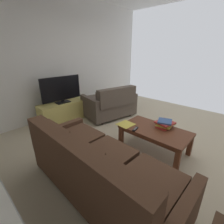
{
  "coord_description": "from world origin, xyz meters",
  "views": [
    {
      "loc": [
        -1.14,
        2.38,
        1.62
      ],
      "look_at": [
        0.41,
        0.71,
        0.73
      ],
      "focal_mm": 25.16,
      "sensor_mm": 36.0,
      "label": 1
    }
  ],
  "objects_px": {
    "tv_stand": "(64,111)",
    "loose_magazine": "(126,124)",
    "sofa_main": "(97,169)",
    "tv_remote": "(135,129)",
    "book_stack": "(165,124)",
    "coffee_table": "(155,132)",
    "flat_tv": "(61,89)",
    "loveseat_near": "(110,104)"
  },
  "relations": [
    {
      "from": "loveseat_near",
      "to": "flat_tv",
      "type": "height_order",
      "value": "flat_tv"
    },
    {
      "from": "sofa_main",
      "to": "tv_remote",
      "type": "xyz_separation_m",
      "value": [
        0.2,
        -1.03,
        0.05
      ]
    },
    {
      "from": "sofa_main",
      "to": "loveseat_near",
      "type": "height_order",
      "value": "sofa_main"
    },
    {
      "from": "loveseat_near",
      "to": "book_stack",
      "type": "xyz_separation_m",
      "value": [
        -1.66,
        0.4,
        0.11
      ]
    },
    {
      "from": "tv_remote",
      "to": "loose_magazine",
      "type": "xyz_separation_m",
      "value": [
        0.24,
        -0.05,
        -0.01
      ]
    },
    {
      "from": "sofa_main",
      "to": "book_stack",
      "type": "distance_m",
      "value": 1.46
    },
    {
      "from": "tv_stand",
      "to": "flat_tv",
      "type": "height_order",
      "value": "flat_tv"
    },
    {
      "from": "coffee_table",
      "to": "book_stack",
      "type": "relative_size",
      "value": 3.28
    },
    {
      "from": "coffee_table",
      "to": "flat_tv",
      "type": "bearing_deg",
      "value": 9.2
    },
    {
      "from": "sofa_main",
      "to": "coffee_table",
      "type": "relative_size",
      "value": 1.79
    },
    {
      "from": "tv_remote",
      "to": "loose_magazine",
      "type": "bearing_deg",
      "value": -11.16
    },
    {
      "from": "tv_stand",
      "to": "tv_remote",
      "type": "xyz_separation_m",
      "value": [
        -2.03,
        -0.13,
        0.18
      ]
    },
    {
      "from": "loveseat_near",
      "to": "book_stack",
      "type": "relative_size",
      "value": 4.07
    },
    {
      "from": "tv_stand",
      "to": "loose_magazine",
      "type": "distance_m",
      "value": 1.81
    },
    {
      "from": "loveseat_near",
      "to": "coffee_table",
      "type": "distance_m",
      "value": 1.69
    },
    {
      "from": "sofa_main",
      "to": "coffee_table",
      "type": "height_order",
      "value": "sofa_main"
    },
    {
      "from": "tv_stand",
      "to": "flat_tv",
      "type": "distance_m",
      "value": 0.55
    },
    {
      "from": "tv_stand",
      "to": "loose_magazine",
      "type": "bearing_deg",
      "value": -174.45
    },
    {
      "from": "flat_tv",
      "to": "loose_magazine",
      "type": "relative_size",
      "value": 3.58
    },
    {
      "from": "tv_stand",
      "to": "flat_tv",
      "type": "relative_size",
      "value": 1.22
    },
    {
      "from": "loveseat_near",
      "to": "tv_stand",
      "type": "bearing_deg",
      "value": 54.39
    },
    {
      "from": "coffee_table",
      "to": "tv_remote",
      "type": "relative_size",
      "value": 6.69
    },
    {
      "from": "sofa_main",
      "to": "tv_remote",
      "type": "height_order",
      "value": "sofa_main"
    },
    {
      "from": "coffee_table",
      "to": "loveseat_near",
      "type": "bearing_deg",
      "value": -20.27
    },
    {
      "from": "sofa_main",
      "to": "loveseat_near",
      "type": "relative_size",
      "value": 1.44
    },
    {
      "from": "coffee_table",
      "to": "tv_stand",
      "type": "relative_size",
      "value": 0.94
    },
    {
      "from": "flat_tv",
      "to": "loose_magazine",
      "type": "height_order",
      "value": "flat_tv"
    },
    {
      "from": "coffee_table",
      "to": "tv_remote",
      "type": "xyz_separation_m",
      "value": [
        0.23,
        0.24,
        0.07
      ]
    },
    {
      "from": "tv_stand",
      "to": "flat_tv",
      "type": "xyz_separation_m",
      "value": [
        -0.0,
        0.0,
        0.55
      ]
    },
    {
      "from": "coffee_table",
      "to": "tv_remote",
      "type": "height_order",
      "value": "tv_remote"
    },
    {
      "from": "coffee_table",
      "to": "tv_stand",
      "type": "distance_m",
      "value": 2.29
    },
    {
      "from": "flat_tv",
      "to": "loose_magazine",
      "type": "xyz_separation_m",
      "value": [
        -1.79,
        -0.17,
        -0.38
      ]
    },
    {
      "from": "loveseat_near",
      "to": "loose_magazine",
      "type": "bearing_deg",
      "value": 145.04
    },
    {
      "from": "loveseat_near",
      "to": "tv_remote",
      "type": "height_order",
      "value": "loveseat_near"
    },
    {
      "from": "tv_stand",
      "to": "loose_magazine",
      "type": "height_order",
      "value": "tv_stand"
    },
    {
      "from": "sofa_main",
      "to": "book_stack",
      "type": "bearing_deg",
      "value": -94.58
    },
    {
      "from": "tv_stand",
      "to": "tv_remote",
      "type": "bearing_deg",
      "value": -176.41
    },
    {
      "from": "tv_stand",
      "to": "book_stack",
      "type": "distance_m",
      "value": 2.42
    },
    {
      "from": "book_stack",
      "to": "tv_remote",
      "type": "xyz_separation_m",
      "value": [
        0.31,
        0.42,
        -0.05
      ]
    },
    {
      "from": "loose_magazine",
      "to": "sofa_main",
      "type": "bearing_deg",
      "value": -64.33
    },
    {
      "from": "coffee_table",
      "to": "tv_stand",
      "type": "height_order",
      "value": "tv_stand"
    },
    {
      "from": "loveseat_near",
      "to": "flat_tv",
      "type": "distance_m",
      "value": 1.24
    }
  ]
}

